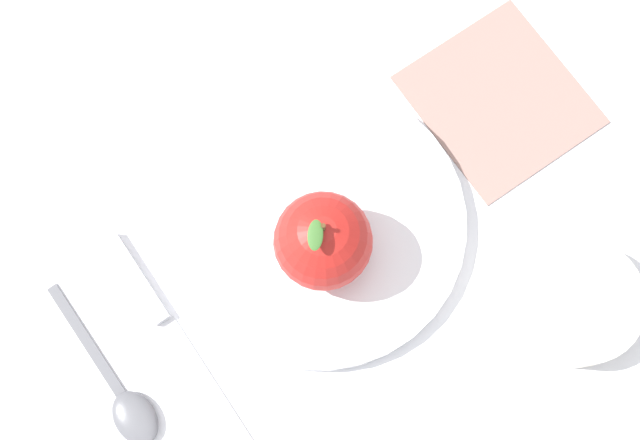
% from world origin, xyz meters
% --- Properties ---
extents(ground_plane, '(2.40, 2.40, 0.00)m').
position_xyz_m(ground_plane, '(0.00, 0.00, 0.00)').
color(ground_plane, silver).
extents(dinner_plate, '(0.26, 0.26, 0.02)m').
position_xyz_m(dinner_plate, '(-0.02, 0.00, 0.01)').
color(dinner_plate, white).
rests_on(dinner_plate, ground_plane).
extents(apple, '(0.08, 0.08, 0.09)m').
position_xyz_m(apple, '(-0.00, 0.02, 0.06)').
color(apple, '#B21E19').
rests_on(apple, dinner_plate).
extents(side_bowl, '(0.11, 0.11, 0.04)m').
position_xyz_m(side_bowl, '(-0.11, 0.21, 0.02)').
color(side_bowl, silver).
rests_on(side_bowl, ground_plane).
extents(knife, '(0.07, 0.23, 0.01)m').
position_xyz_m(knife, '(0.13, -0.04, 0.00)').
color(knife, silver).
rests_on(knife, ground_plane).
extents(spoon, '(0.06, 0.16, 0.01)m').
position_xyz_m(spoon, '(0.20, -0.02, 0.01)').
color(spoon, '#59595E').
rests_on(spoon, ground_plane).
extents(linen_napkin, '(0.17, 0.18, 0.00)m').
position_xyz_m(linen_napkin, '(-0.22, 0.05, 0.00)').
color(linen_napkin, gray).
rests_on(linen_napkin, ground_plane).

